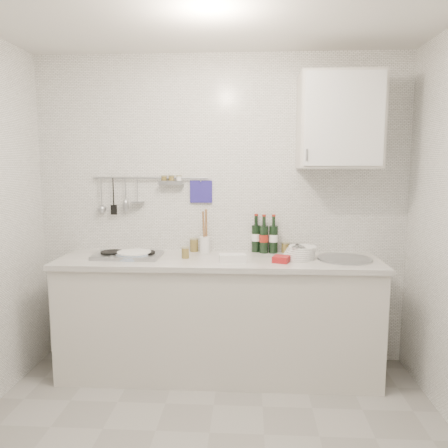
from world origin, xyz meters
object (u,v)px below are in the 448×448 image
wall_cabinet (339,121)px  utensil_crock (205,242)px  wine_bottles (264,234)px  plate_stack_sink (300,253)px  plate_stack_hob (133,255)px

wall_cabinet → utensil_crock: wall_cabinet is taller
utensil_crock → wine_bottles: bearing=3.3°
wall_cabinet → plate_stack_sink: bearing=-160.7°
plate_stack_hob → utensil_crock: 0.59m
wall_cabinet → plate_stack_hob: bearing=-174.5°
plate_stack_sink → wine_bottles: size_ratio=0.86×
utensil_crock → wall_cabinet: bearing=-5.2°
wall_cabinet → wine_bottles: wall_cabinet is taller
plate_stack_hob → utensil_crock: bearing=24.6°
plate_stack_sink → utensil_crock: size_ratio=0.75×
wall_cabinet → utensil_crock: size_ratio=1.97×
plate_stack_hob → wine_bottles: bearing=15.0°
wine_bottles → wall_cabinet: bearing=-12.6°
plate_stack_hob → plate_stack_sink: plate_stack_sink is taller
plate_stack_hob → utensil_crock: utensil_crock is taller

